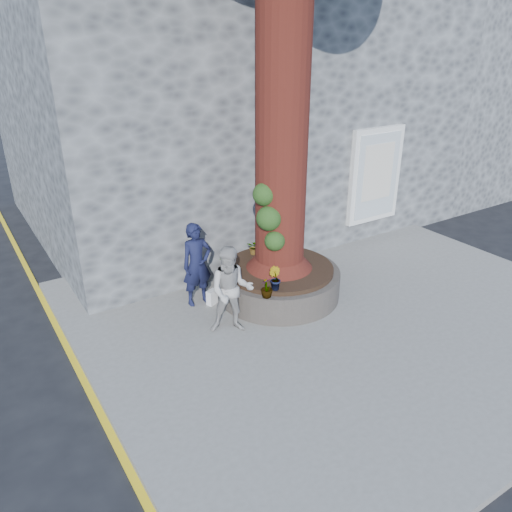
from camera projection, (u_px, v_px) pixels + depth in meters
ground at (310, 367)px, 7.73m from camera, size 120.00×120.00×0.00m
pavement at (340, 310)px, 9.21m from camera, size 9.00×8.00×0.12m
yellow_line at (95, 402)px, 7.00m from camera, size 0.10×30.00×0.01m
stone_shop at (221, 97)px, 13.18m from camera, size 10.30×8.30×6.30m
neighbour_shop at (424, 87)px, 17.17m from camera, size 6.00×8.00×6.00m
planter at (279, 281)px, 9.49m from camera, size 2.30×2.30×0.60m
man at (197, 265)px, 9.01m from camera, size 0.58×0.38×1.57m
woman at (231, 291)px, 8.16m from camera, size 0.93×0.86×1.52m
shopping_bag at (212, 297)px, 9.23m from camera, size 0.23×0.19×0.28m
plant_a at (224, 258)px, 9.32m from camera, size 0.18×0.13×0.32m
plant_b at (275, 279)px, 8.46m from camera, size 0.24×0.24×0.40m
plant_c at (267, 288)px, 8.22m from camera, size 0.24×0.24×0.35m
plant_d at (254, 247)px, 9.83m from camera, size 0.34×0.35×0.29m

